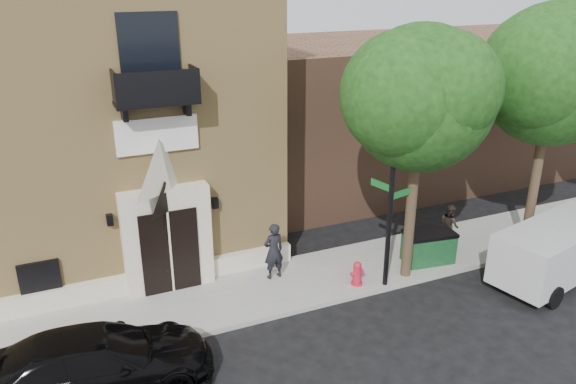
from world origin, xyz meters
name	(u,v)px	position (x,y,z in m)	size (l,w,h in m)	color
ground	(231,331)	(0.00, 0.00, 0.00)	(120.00, 120.00, 0.00)	black
sidewalk	(247,294)	(1.00, 1.50, 0.07)	(42.00, 3.00, 0.15)	gray
church	(71,113)	(-2.99, 7.95, 4.63)	(12.20, 11.01, 9.30)	tan
neighbour_building	(412,108)	(12.00, 9.00, 3.20)	(18.00, 8.00, 6.40)	brown
street_tree_left	(424,97)	(6.03, 0.35, 5.87)	(4.97, 4.38, 7.77)	#38281C
street_tree_mid	(557,74)	(11.03, 0.35, 6.20)	(5.21, 4.64, 8.25)	#38281C
black_sedan	(99,362)	(-3.49, -0.95, 0.76)	(2.14, 5.26, 1.53)	black
cargo_van	(560,249)	(10.40, -1.46, 1.06)	(4.92, 2.80, 1.89)	silver
street_sign	(391,199)	(5.09, 0.22, 2.99)	(1.01, 0.88, 5.64)	black
fire_hydrant	(357,273)	(4.27, 0.54, 0.53)	(0.44, 0.36, 0.78)	red
dumpster	(429,247)	(7.18, 0.89, 0.69)	(1.75, 1.15, 1.07)	#103B20
planter	(168,277)	(-1.09, 2.69, 0.52)	(0.67, 0.58, 0.74)	#5A6E34
pedestrian_near	(274,251)	(2.09, 1.98, 1.07)	(0.67, 0.44, 1.85)	black
pedestrian_far	(450,225)	(8.57, 1.60, 0.91)	(0.74, 0.58, 1.53)	black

